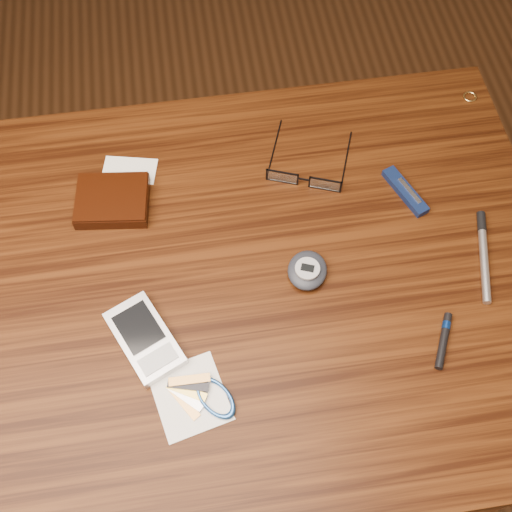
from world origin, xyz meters
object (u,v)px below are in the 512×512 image
object	(u,v)px
wallet_and_card	(113,200)
notepad_keys	(202,396)
pocket_knife	(405,191)
silver_pen	(483,249)
pda_phone	(145,338)
eyeglasses	(304,177)
pedometer	(307,270)
desk	(221,311)

from	to	relation	value
wallet_and_card	notepad_keys	distance (m)	0.34
pocket_knife	silver_pen	xyz separation A→B (m)	(0.09, -0.12, -0.00)
wallet_and_card	pocket_knife	xyz separation A→B (m)	(0.44, -0.05, -0.01)
pda_phone	notepad_keys	distance (m)	0.11
notepad_keys	silver_pen	size ratio (longest dim) A/B	0.84
wallet_and_card	eyeglasses	xyz separation A→B (m)	(0.30, -0.00, 0.00)
pda_phone	silver_pen	size ratio (longest dim) A/B	0.92
pda_phone	eyeglasses	bearing A→B (deg)	40.98
pda_phone	pedometer	xyz separation A→B (m)	(0.24, 0.07, 0.00)
silver_pen	desk	bearing A→B (deg)	178.86
wallet_and_card	pedometer	distance (m)	0.31
eyeglasses	wallet_and_card	bearing A→B (deg)	179.50
wallet_and_card	desk	bearing A→B (deg)	-47.98
pocket_knife	silver_pen	size ratio (longest dim) A/B	0.64
pda_phone	pocket_knife	xyz separation A→B (m)	(0.41, 0.18, -0.00)
eyeglasses	pda_phone	size ratio (longest dim) A/B	1.14
pedometer	silver_pen	bearing A→B (deg)	-0.27
wallet_and_card	pocket_knife	world-z (taller)	wallet_and_card
pda_phone	notepad_keys	bearing A→B (deg)	-52.55
pda_phone	silver_pen	bearing A→B (deg)	7.65
wallet_and_card	pda_phone	size ratio (longest dim) A/B	1.06
eyeglasses	silver_pen	world-z (taller)	eyeglasses
desk	notepad_keys	xyz separation A→B (m)	(-0.04, -0.16, 0.11)
notepad_keys	silver_pen	xyz separation A→B (m)	(0.43, 0.16, 0.00)
pedometer	notepad_keys	world-z (taller)	pedometer
desk	pocket_knife	xyz separation A→B (m)	(0.30, 0.11, 0.11)
pedometer	notepad_keys	size ratio (longest dim) A/B	0.64
eyeglasses	pedometer	xyz separation A→B (m)	(-0.03, -0.16, -0.00)
desk	pocket_knife	distance (m)	0.34
eyeglasses	pocket_knife	size ratio (longest dim) A/B	1.64
desk	pda_phone	distance (m)	0.17
pda_phone	pedometer	bearing A→B (deg)	16.08
wallet_and_card	pocket_knife	distance (m)	0.45
desk	silver_pen	size ratio (longest dim) A/B	6.78
wallet_and_card	pocket_knife	bearing A→B (deg)	-6.06
notepad_keys	pocket_knife	xyz separation A→B (m)	(0.34, 0.27, 0.00)
eyeglasses	pocket_knife	distance (m)	0.16
desk	wallet_and_card	world-z (taller)	wallet_and_card
eyeglasses	notepad_keys	world-z (taller)	eyeglasses
desk	wallet_and_card	bearing A→B (deg)	132.02
silver_pen	pocket_knife	bearing A→B (deg)	126.68
wallet_and_card	pda_phone	bearing A→B (deg)	-81.87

